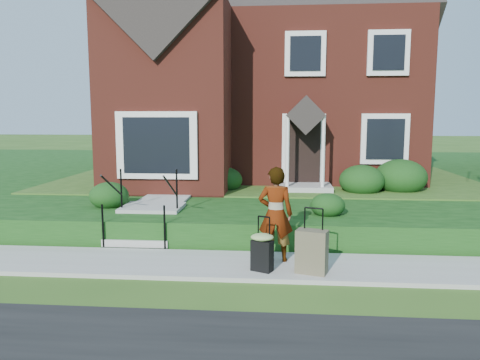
# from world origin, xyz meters

# --- Properties ---
(ground) EXTENTS (120.00, 120.00, 0.00)m
(ground) POSITION_xyz_m (0.00, 0.00, 0.00)
(ground) COLOR #2D5119
(ground) RESTS_ON ground
(sidewalk) EXTENTS (60.00, 1.60, 0.08)m
(sidewalk) POSITION_xyz_m (0.00, 0.00, 0.04)
(sidewalk) COLOR #9E9B93
(sidewalk) RESTS_ON ground
(terrace) EXTENTS (44.00, 20.00, 0.60)m
(terrace) POSITION_xyz_m (4.00, 10.90, 0.30)
(terrace) COLOR #123A10
(terrace) RESTS_ON ground
(walkway) EXTENTS (1.20, 6.00, 0.06)m
(walkway) POSITION_xyz_m (-2.50, 5.00, 0.63)
(walkway) COLOR #9E9B93
(walkway) RESTS_ON terrace
(main_house) EXTENTS (10.40, 10.20, 9.40)m
(main_house) POSITION_xyz_m (-0.21, 9.61, 5.26)
(main_house) COLOR maroon
(main_house) RESTS_ON terrace
(front_steps) EXTENTS (1.40, 2.02, 1.50)m
(front_steps) POSITION_xyz_m (-2.50, 1.84, 0.47)
(front_steps) COLOR #9E9B93
(front_steps) RESTS_ON ground
(foundation_shrubs) EXTENTS (9.61, 4.64, 1.05)m
(foundation_shrubs) POSITION_xyz_m (0.76, 4.92, 1.04)
(foundation_shrubs) COLOR #12350F
(foundation_shrubs) RESTS_ON terrace
(woman) EXTENTS (0.66, 0.45, 1.78)m
(woman) POSITION_xyz_m (0.41, 0.24, 0.97)
(woman) COLOR #999999
(woman) RESTS_ON sidewalk
(suitcase_black) EXTENTS (0.50, 0.47, 0.97)m
(suitcase_black) POSITION_xyz_m (0.19, -0.39, 0.46)
(suitcase_black) COLOR black
(suitcase_black) RESTS_ON sidewalk
(suitcase_olive) EXTENTS (0.59, 0.44, 1.14)m
(suitcase_olive) POSITION_xyz_m (1.05, -0.42, 0.46)
(suitcase_olive) COLOR brown
(suitcase_olive) RESTS_ON sidewalk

